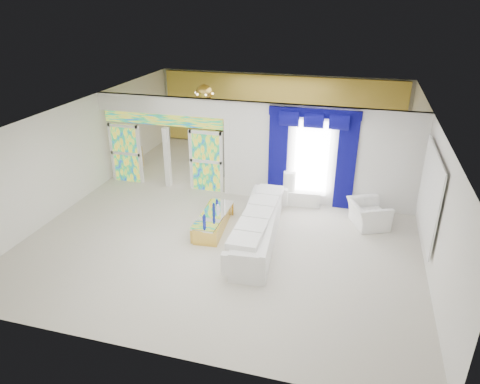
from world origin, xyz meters
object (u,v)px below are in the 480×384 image
(coffee_table, at_px, (213,222))
(console_table, at_px, (298,197))
(white_sofa, at_px, (259,228))
(armchair, at_px, (368,214))
(grand_piano, at_px, (230,149))

(coffee_table, bearing_deg, console_table, 46.98)
(white_sofa, relative_size, console_table, 2.95)
(coffee_table, bearing_deg, white_sofa, -12.53)
(armchair, bearing_deg, console_table, 44.59)
(coffee_table, height_order, armchair, armchair)
(console_table, height_order, grand_piano, grand_piano)
(coffee_table, relative_size, grand_piano, 1.04)
(white_sofa, bearing_deg, grand_piano, 108.75)
(coffee_table, relative_size, armchair, 1.76)
(coffee_table, relative_size, console_table, 1.45)
(white_sofa, relative_size, armchair, 3.60)
(armchair, xyz_separation_m, grand_piano, (-5.16, 3.98, 0.11))
(coffee_table, xyz_separation_m, armchair, (4.05, 1.31, 0.14))
(armchair, height_order, grand_piano, grand_piano)
(white_sofa, height_order, grand_piano, grand_piano)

